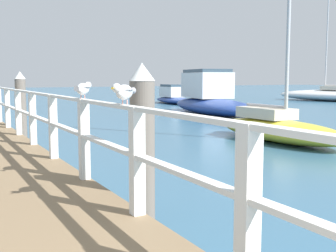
{
  "coord_description": "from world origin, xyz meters",
  "views": [
    {
      "loc": [
        -0.57,
        0.43,
        1.76
      ],
      "look_at": [
        3.16,
        7.32,
        0.88
      ],
      "focal_mm": 46.0,
      "sensor_mm": 36.0,
      "label": 1
    }
  ],
  "objects_px": {
    "dock_piling_far": "(21,107)",
    "boat_1": "(331,95)",
    "seagull_foreground": "(124,91)",
    "boat_2": "(210,99)",
    "seagull_background": "(83,88)",
    "dock_piling_near": "(142,148)",
    "boat_3": "(174,97)",
    "boat_4": "(278,127)"
  },
  "relations": [
    {
      "from": "boat_2",
      "to": "seagull_background",
      "type": "bearing_deg",
      "value": -118.82
    },
    {
      "from": "dock_piling_far",
      "to": "boat_1",
      "type": "distance_m",
      "value": 26.46
    },
    {
      "from": "dock_piling_near",
      "to": "boat_2",
      "type": "distance_m",
      "value": 16.29
    },
    {
      "from": "dock_piling_far",
      "to": "boat_1",
      "type": "relative_size",
      "value": 0.17
    },
    {
      "from": "boat_4",
      "to": "dock_piling_far",
      "type": "bearing_deg",
      "value": -25.78
    },
    {
      "from": "boat_2",
      "to": "boat_3",
      "type": "relative_size",
      "value": 1.48
    },
    {
      "from": "dock_piling_far",
      "to": "boat_2",
      "type": "xyz_separation_m",
      "value": [
        9.74,
        5.3,
        -0.25
      ]
    },
    {
      "from": "boat_3",
      "to": "boat_4",
      "type": "bearing_deg",
      "value": -104.62
    },
    {
      "from": "seagull_foreground",
      "to": "boat_2",
      "type": "relative_size",
      "value": 0.05
    },
    {
      "from": "dock_piling_near",
      "to": "boat_4",
      "type": "height_order",
      "value": "boat_4"
    },
    {
      "from": "seagull_background",
      "to": "boat_1",
      "type": "bearing_deg",
      "value": 74.4
    },
    {
      "from": "dock_piling_near",
      "to": "seagull_background",
      "type": "xyz_separation_m",
      "value": [
        -0.37,
        0.96,
        0.65
      ]
    },
    {
      "from": "seagull_foreground",
      "to": "dock_piling_far",
      "type": "bearing_deg",
      "value": -44.94
    },
    {
      "from": "dock_piling_near",
      "to": "boat_4",
      "type": "relative_size",
      "value": 0.29
    },
    {
      "from": "boat_3",
      "to": "boat_4",
      "type": "height_order",
      "value": "boat_4"
    },
    {
      "from": "boat_3",
      "to": "boat_4",
      "type": "relative_size",
      "value": 0.8
    },
    {
      "from": "boat_2",
      "to": "boat_3",
      "type": "distance_m",
      "value": 8.61
    },
    {
      "from": "boat_2",
      "to": "boat_3",
      "type": "height_order",
      "value": "boat_2"
    },
    {
      "from": "dock_piling_near",
      "to": "seagull_background",
      "type": "height_order",
      "value": "dock_piling_near"
    },
    {
      "from": "boat_3",
      "to": "seagull_background",
      "type": "bearing_deg",
      "value": -116.74
    },
    {
      "from": "boat_4",
      "to": "dock_piling_near",
      "type": "bearing_deg",
      "value": 37.15
    },
    {
      "from": "dock_piling_far",
      "to": "boat_4",
      "type": "distance_m",
      "value": 7.05
    },
    {
      "from": "seagull_background",
      "to": "boat_1",
      "type": "relative_size",
      "value": 0.04
    },
    {
      "from": "dock_piling_far",
      "to": "seagull_background",
      "type": "relative_size",
      "value": 4.83
    },
    {
      "from": "dock_piling_near",
      "to": "seagull_background",
      "type": "relative_size",
      "value": 4.83
    },
    {
      "from": "boat_1",
      "to": "boat_4",
      "type": "relative_size",
      "value": 1.68
    },
    {
      "from": "boat_3",
      "to": "boat_4",
      "type": "xyz_separation_m",
      "value": [
        -6.02,
        -16.69,
        -0.04
      ]
    },
    {
      "from": "boat_2",
      "to": "boat_3",
      "type": "xyz_separation_m",
      "value": [
        2.55,
        8.22,
        -0.29
      ]
    },
    {
      "from": "dock_piling_far",
      "to": "boat_4",
      "type": "relative_size",
      "value": 0.29
    },
    {
      "from": "seagull_background",
      "to": "boat_3",
      "type": "xyz_separation_m",
      "value": [
        12.67,
        20.32,
        -1.2
      ]
    },
    {
      "from": "boat_2",
      "to": "boat_4",
      "type": "bearing_deg",
      "value": -101.18
    },
    {
      "from": "dock_piling_near",
      "to": "boat_3",
      "type": "height_order",
      "value": "dock_piling_near"
    },
    {
      "from": "seagull_foreground",
      "to": "boat_1",
      "type": "xyz_separation_m",
      "value": [
        24.63,
        18.76,
        -1.14
      ]
    },
    {
      "from": "boat_1",
      "to": "boat_2",
      "type": "xyz_separation_m",
      "value": [
        -14.5,
        -5.29,
        0.23
      ]
    },
    {
      "from": "boat_1",
      "to": "boat_4",
      "type": "bearing_deg",
      "value": -161.57
    },
    {
      "from": "dock_piling_far",
      "to": "boat_2",
      "type": "distance_m",
      "value": 11.1
    },
    {
      "from": "seagull_foreground",
      "to": "boat_2",
      "type": "xyz_separation_m",
      "value": [
        10.13,
        13.46,
        -0.9
      ]
    },
    {
      "from": "dock_piling_far",
      "to": "seagull_foreground",
      "type": "relative_size",
      "value": 5.01
    },
    {
      "from": "boat_1",
      "to": "boat_2",
      "type": "height_order",
      "value": "boat_1"
    },
    {
      "from": "dock_piling_far",
      "to": "boat_1",
      "type": "xyz_separation_m",
      "value": [
        24.24,
        10.6,
        -0.48
      ]
    },
    {
      "from": "boat_1",
      "to": "seagull_foreground",
      "type": "bearing_deg",
      "value": -161.74
    },
    {
      "from": "boat_1",
      "to": "boat_2",
      "type": "bearing_deg",
      "value": -178.98
    }
  ]
}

